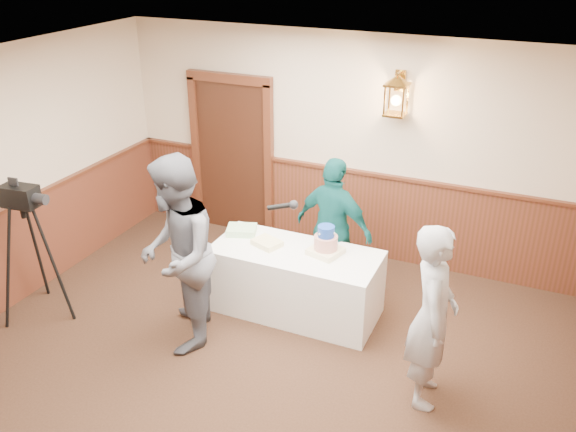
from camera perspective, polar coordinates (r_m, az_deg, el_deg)
name	(u,v)px	position (r m, az deg, el deg)	size (l,w,h in m)	color
ground	(209,426)	(5.56, -7.40, -18.88)	(7.00, 7.00, 0.00)	#311E13
room_shell	(221,245)	(4.99, -6.25, -2.73)	(6.02, 7.02, 2.81)	beige
display_table	(295,281)	(6.67, 0.70, -6.13)	(1.80, 0.80, 0.75)	white
tiered_cake	(326,243)	(6.38, 3.56, -2.54)	(0.38, 0.38, 0.32)	#FDEEBC
sheet_cake_yellow	(267,243)	(6.58, -1.98, -2.53)	(0.29, 0.22, 0.06)	#EFDC8F
sheet_cake_green	(242,230)	(6.85, -4.36, -1.32)	(0.32, 0.26, 0.07)	#B1F0A9
interviewer	(177,255)	(5.98, -10.37, -3.62)	(1.67, 1.21, 2.00)	#595A64
baker	(432,317)	(5.40, 13.34, -9.15)	(0.63, 0.41, 1.72)	#A1A3A8
assistant_p	(334,228)	(6.81, 4.31, -1.15)	(0.96, 0.40, 1.64)	#0F5150
tv_camera_rig	(33,259)	(7.01, -22.77, -3.71)	(0.60, 0.56, 1.52)	black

